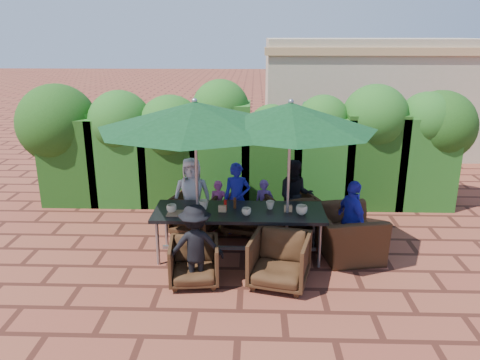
{
  "coord_description": "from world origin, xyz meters",
  "views": [
    {
      "loc": [
        0.18,
        -6.78,
        3.34
      ],
      "look_at": [
        -0.06,
        0.4,
        1.08
      ],
      "focal_mm": 35.0,
      "sensor_mm": 36.0,
      "label": 1
    }
  ],
  "objects_px": {
    "dining_table": "(239,215)",
    "chair_near_right": "(280,258)",
    "chair_far_mid": "(247,212)",
    "chair_end_right": "(346,226)",
    "chair_far_left": "(195,212)",
    "chair_far_right": "(289,211)",
    "umbrella_right": "(290,116)",
    "umbrella_left": "(195,115)",
    "chair_near_left": "(194,260)"
  },
  "relations": [
    {
      "from": "chair_far_left",
      "to": "chair_end_right",
      "type": "height_order",
      "value": "chair_end_right"
    },
    {
      "from": "chair_near_right",
      "to": "chair_far_left",
      "type": "bearing_deg",
      "value": 142.83
    },
    {
      "from": "dining_table",
      "to": "chair_far_left",
      "type": "xyz_separation_m",
      "value": [
        -0.8,
        0.87,
        -0.3
      ]
    },
    {
      "from": "umbrella_right",
      "to": "chair_far_mid",
      "type": "relative_size",
      "value": 3.44
    },
    {
      "from": "umbrella_left",
      "to": "chair_near_right",
      "type": "relative_size",
      "value": 3.61
    },
    {
      "from": "chair_near_right",
      "to": "chair_far_right",
      "type": "bearing_deg",
      "value": 95.99
    },
    {
      "from": "umbrella_left",
      "to": "chair_near_right",
      "type": "xyz_separation_m",
      "value": [
        1.22,
        -0.87,
        -1.82
      ]
    },
    {
      "from": "umbrella_left",
      "to": "umbrella_right",
      "type": "relative_size",
      "value": 1.15
    },
    {
      "from": "umbrella_left",
      "to": "chair_end_right",
      "type": "xyz_separation_m",
      "value": [
        2.3,
        0.08,
        -1.73
      ]
    },
    {
      "from": "dining_table",
      "to": "umbrella_left",
      "type": "distance_m",
      "value": 1.66
    },
    {
      "from": "dining_table",
      "to": "umbrella_left",
      "type": "xyz_separation_m",
      "value": [
        -0.64,
        0.0,
        1.54
      ]
    },
    {
      "from": "chair_near_left",
      "to": "chair_far_right",
      "type": "bearing_deg",
      "value": 44.89
    },
    {
      "from": "umbrella_left",
      "to": "chair_far_left",
      "type": "xyz_separation_m",
      "value": [
        -0.16,
        0.86,
        -1.84
      ]
    },
    {
      "from": "dining_table",
      "to": "chair_far_mid",
      "type": "xyz_separation_m",
      "value": [
        0.1,
        0.93,
        -0.31
      ]
    },
    {
      "from": "chair_far_left",
      "to": "chair_far_right",
      "type": "distance_m",
      "value": 1.64
    },
    {
      "from": "chair_far_left",
      "to": "chair_near_right",
      "type": "height_order",
      "value": "chair_near_right"
    },
    {
      "from": "chair_end_right",
      "to": "dining_table",
      "type": "bearing_deg",
      "value": 83.02
    },
    {
      "from": "dining_table",
      "to": "chair_far_mid",
      "type": "height_order",
      "value": "dining_table"
    },
    {
      "from": "umbrella_left",
      "to": "umbrella_right",
      "type": "distance_m",
      "value": 1.37
    },
    {
      "from": "umbrella_left",
      "to": "dining_table",
      "type": "bearing_deg",
      "value": -0.26
    },
    {
      "from": "dining_table",
      "to": "umbrella_right",
      "type": "bearing_deg",
      "value": -3.51
    },
    {
      "from": "umbrella_right",
      "to": "chair_end_right",
      "type": "distance_m",
      "value": 1.97
    },
    {
      "from": "chair_near_left",
      "to": "chair_end_right",
      "type": "relative_size",
      "value": 0.62
    },
    {
      "from": "chair_far_mid",
      "to": "chair_far_right",
      "type": "xyz_separation_m",
      "value": [
        0.74,
        -0.03,
        0.03
      ]
    },
    {
      "from": "chair_far_left",
      "to": "chair_far_right",
      "type": "height_order",
      "value": "chair_far_right"
    },
    {
      "from": "chair_far_mid",
      "to": "chair_end_right",
      "type": "bearing_deg",
      "value": 167.34
    },
    {
      "from": "dining_table",
      "to": "chair_far_mid",
      "type": "distance_m",
      "value": 0.98
    },
    {
      "from": "chair_far_mid",
      "to": "chair_near_left",
      "type": "distance_m",
      "value": 1.91
    },
    {
      "from": "chair_far_right",
      "to": "chair_near_right",
      "type": "xyz_separation_m",
      "value": [
        -0.26,
        -1.76,
        0.0
      ]
    },
    {
      "from": "chair_near_left",
      "to": "chair_end_right",
      "type": "bearing_deg",
      "value": 16.73
    },
    {
      "from": "dining_table",
      "to": "chair_end_right",
      "type": "distance_m",
      "value": 1.68
    },
    {
      "from": "chair_near_right",
      "to": "umbrella_left",
      "type": "bearing_deg",
      "value": 158.82
    },
    {
      "from": "umbrella_left",
      "to": "chair_end_right",
      "type": "height_order",
      "value": "umbrella_left"
    },
    {
      "from": "dining_table",
      "to": "chair_far_mid",
      "type": "relative_size",
      "value": 3.58
    },
    {
      "from": "chair_far_left",
      "to": "dining_table",
      "type": "bearing_deg",
      "value": 150.21
    },
    {
      "from": "chair_far_left",
      "to": "chair_far_mid",
      "type": "xyz_separation_m",
      "value": [
        0.9,
        0.06,
        -0.01
      ]
    },
    {
      "from": "chair_near_left",
      "to": "umbrella_left",
      "type": "bearing_deg",
      "value": 87.01
    },
    {
      "from": "dining_table",
      "to": "umbrella_right",
      "type": "relative_size",
      "value": 1.04
    },
    {
      "from": "dining_table",
      "to": "chair_near_right",
      "type": "xyz_separation_m",
      "value": [
        0.59,
        -0.87,
        -0.28
      ]
    },
    {
      "from": "chair_far_mid",
      "to": "chair_far_right",
      "type": "relative_size",
      "value": 0.92
    },
    {
      "from": "dining_table",
      "to": "chair_far_right",
      "type": "xyz_separation_m",
      "value": [
        0.84,
        0.9,
        -0.28
      ]
    },
    {
      "from": "chair_end_right",
      "to": "chair_near_right",
      "type": "bearing_deg",
      "value": 121.6
    },
    {
      "from": "umbrella_left",
      "to": "umbrella_right",
      "type": "xyz_separation_m",
      "value": [
        1.37,
        -0.05,
        -0.0
      ]
    },
    {
      "from": "umbrella_right",
      "to": "chair_near_left",
      "type": "xyz_separation_m",
      "value": [
        -1.33,
        -0.81,
        -1.87
      ]
    },
    {
      "from": "umbrella_right",
      "to": "chair_end_right",
      "type": "height_order",
      "value": "umbrella_right"
    },
    {
      "from": "chair_near_left",
      "to": "dining_table",
      "type": "bearing_deg",
      "value": 49.51
    },
    {
      "from": "chair_far_right",
      "to": "chair_near_left",
      "type": "xyz_separation_m",
      "value": [
        -1.44,
        -1.76,
        -0.05
      ]
    },
    {
      "from": "dining_table",
      "to": "chair_far_mid",
      "type": "bearing_deg",
      "value": 83.94
    },
    {
      "from": "umbrella_left",
      "to": "chair_end_right",
      "type": "distance_m",
      "value": 2.88
    },
    {
      "from": "chair_far_left",
      "to": "umbrella_right",
      "type": "bearing_deg",
      "value": 166.83
    }
  ]
}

